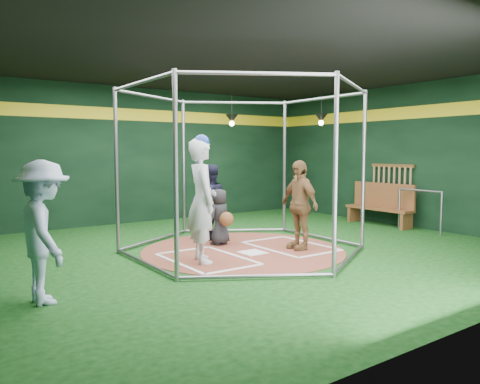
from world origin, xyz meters
TOP-DOWN VIEW (x-y plane):
  - room_shell at (0.00, 0.01)m, footprint 10.10×9.10m
  - clay_disc at (0.00, 0.00)m, footprint 3.80×3.80m
  - home_plate at (0.00, -0.30)m, footprint 0.43×0.43m
  - batter_box_left at (-0.95, -0.25)m, footprint 1.17×1.77m
  - batter_box_right at (0.95, -0.25)m, footprint 1.17×1.77m
  - batting_cage at (-0.00, -0.00)m, footprint 4.05×4.67m
  - bat_rack at (4.93, 0.40)m, footprint 0.07×1.25m
  - pendant_lamp_near at (2.20, 3.60)m, footprint 0.34×0.34m
  - pendant_lamp_far at (4.00, 2.00)m, footprint 0.34×0.34m
  - batter_figure at (-1.10, -0.35)m, footprint 0.68×0.85m
  - visitor_leopard at (0.94, -0.51)m, footprint 0.48×1.01m
  - catcher_figure at (-0.07, 0.69)m, footprint 0.62×0.64m
  - umpire at (0.06, 1.28)m, footprint 0.81×0.66m
  - bystander_blue at (-3.75, -1.04)m, footprint 0.66×1.14m
  - dugout_bench at (4.63, 0.48)m, footprint 0.43×1.82m
  - steel_railing at (4.55, -0.67)m, footprint 0.05×1.14m

SIDE VIEW (x-z plane):
  - clay_disc at x=0.00m, z-range 0.00..0.01m
  - batter_box_left at x=-0.95m, z-range 0.01..0.02m
  - batter_box_right at x=0.95m, z-range 0.01..0.02m
  - home_plate at x=0.00m, z-range 0.01..0.02m
  - dugout_bench at x=4.63m, z-range 0.01..1.07m
  - catcher_figure at x=-0.07m, z-range 0.01..1.12m
  - steel_railing at x=4.55m, z-range 0.17..1.15m
  - umpire at x=0.06m, z-range 0.01..1.59m
  - visitor_leopard at x=0.94m, z-range 0.01..1.70m
  - bystander_blue at x=-3.75m, z-range 0.00..1.76m
  - bat_rack at x=4.93m, z-range 0.56..1.54m
  - batter_figure at x=-1.10m, z-range 0.00..2.12m
  - batting_cage at x=0.00m, z-range 0.00..3.00m
  - room_shell at x=0.00m, z-range -0.01..3.52m
  - pendant_lamp_near at x=2.20m, z-range 2.29..3.19m
  - pendant_lamp_far at x=4.00m, z-range 2.29..3.19m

